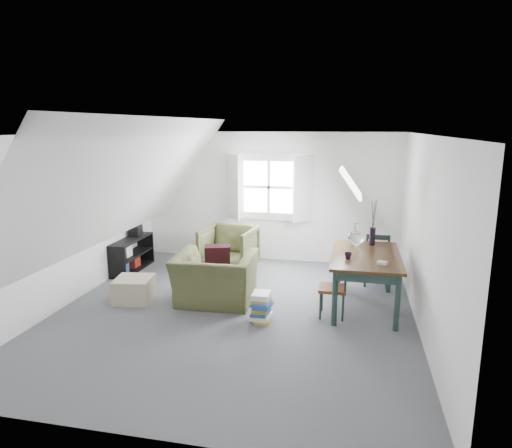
% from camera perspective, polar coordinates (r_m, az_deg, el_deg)
% --- Properties ---
extents(floor, '(5.50, 5.50, 0.00)m').
position_cam_1_polar(floor, '(6.64, -2.79, -10.99)').
color(floor, '#505155').
rests_on(floor, ground).
extents(ceiling, '(5.50, 5.50, 0.00)m').
position_cam_1_polar(ceiling, '(6.10, -3.03, 11.14)').
color(ceiling, white).
rests_on(ceiling, wall_back).
extents(wall_back, '(5.00, 0.00, 5.00)m').
position_cam_1_polar(wall_back, '(8.89, 1.66, 3.38)').
color(wall_back, white).
rests_on(wall_back, ground).
extents(wall_front, '(5.00, 0.00, 5.00)m').
position_cam_1_polar(wall_front, '(3.77, -13.84, -9.31)').
color(wall_front, white).
rests_on(wall_front, ground).
extents(wall_left, '(0.00, 5.50, 5.50)m').
position_cam_1_polar(wall_left, '(7.30, -22.24, 0.53)').
color(wall_left, white).
rests_on(wall_left, ground).
extents(wall_right, '(0.00, 5.50, 5.50)m').
position_cam_1_polar(wall_right, '(6.12, 20.36, -1.43)').
color(wall_right, white).
rests_on(wall_right, ground).
extents(slope_left, '(3.19, 5.50, 4.48)m').
position_cam_1_polar(slope_left, '(6.73, -15.86, 4.59)').
color(slope_left, white).
rests_on(slope_left, wall_left).
extents(slope_right, '(3.19, 5.50, 4.48)m').
position_cam_1_polar(slope_right, '(5.95, 11.65, 3.87)').
color(slope_right, white).
rests_on(slope_right, wall_right).
extents(dormer_window, '(1.71, 0.35, 1.30)m').
position_cam_1_polar(dormer_window, '(8.79, 1.58, 4.60)').
color(dormer_window, white).
rests_on(dormer_window, wall_back).
extents(skylight, '(0.35, 0.75, 0.47)m').
position_cam_1_polar(skylight, '(7.25, 11.75, 5.07)').
color(skylight, white).
rests_on(skylight, slope_right).
extents(armchair_near, '(1.19, 1.05, 0.75)m').
position_cam_1_polar(armchair_near, '(7.01, -5.10, -9.73)').
color(armchair_near, '#454826').
rests_on(armchair_near, floor).
extents(armchair_far, '(1.00, 1.02, 0.84)m').
position_cam_1_polar(armchair_far, '(8.39, -3.38, -5.96)').
color(armchair_far, '#454826').
rests_on(armchair_far, floor).
extents(throw_pillow, '(0.43, 0.33, 0.40)m').
position_cam_1_polar(throw_pillow, '(6.92, -4.84, -4.05)').
color(throw_pillow, '#350E19').
rests_on(throw_pillow, armchair_near).
extents(ottoman, '(0.61, 0.61, 0.36)m').
position_cam_1_polar(ottoman, '(7.23, -15.00, -7.89)').
color(ottoman, tan).
rests_on(ottoman, floor).
extents(dining_table, '(0.97, 1.61, 0.80)m').
position_cam_1_polar(dining_table, '(6.76, 13.54, -4.58)').
color(dining_table, '#331E0D').
rests_on(dining_table, floor).
extents(demijohn, '(0.24, 0.24, 0.34)m').
position_cam_1_polar(demijohn, '(7.13, 12.36, -1.61)').
color(demijohn, silver).
rests_on(demijohn, dining_table).
extents(vase_twigs, '(0.09, 0.10, 0.70)m').
position_cam_1_polar(vase_twigs, '(7.23, 14.34, -1.39)').
color(vase_twigs, black).
rests_on(vase_twigs, dining_table).
extents(cup, '(0.12, 0.12, 0.09)m').
position_cam_1_polar(cup, '(6.44, 11.42, -4.34)').
color(cup, black).
rests_on(cup, dining_table).
extents(paper_box, '(0.15, 0.12, 0.04)m').
position_cam_1_polar(paper_box, '(6.31, 15.51, -4.71)').
color(paper_box, white).
rests_on(paper_box, dining_table).
extents(dining_chair_far, '(0.42, 0.42, 0.90)m').
position_cam_1_polar(dining_chair_far, '(7.82, 14.82, -4.11)').
color(dining_chair_far, brown).
rests_on(dining_chair_far, floor).
extents(dining_chair_near, '(0.38, 0.38, 0.80)m').
position_cam_1_polar(dining_chair_near, '(6.46, 9.85, -7.84)').
color(dining_chair_near, brown).
rests_on(dining_chair_near, floor).
extents(media_shelf, '(0.39, 1.16, 0.59)m').
position_cam_1_polar(media_shelf, '(8.69, -15.51, -3.92)').
color(media_shelf, black).
rests_on(media_shelf, floor).
extents(electronics_box, '(0.21, 0.27, 0.20)m').
position_cam_1_polar(electronics_box, '(8.84, -14.80, -0.85)').
color(electronics_box, black).
rests_on(electronics_box, media_shelf).
extents(magazine_stack, '(0.30, 0.36, 0.40)m').
position_cam_1_polar(magazine_stack, '(6.27, 0.69, -10.38)').
color(magazine_stack, '#B29933').
rests_on(magazine_stack, floor).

